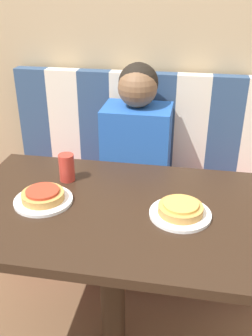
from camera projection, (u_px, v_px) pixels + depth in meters
wall_back at (147, 12)px, 1.85m from camera, size 7.00×0.05×2.60m
booth_seat at (136, 223)px, 2.08m from camera, size 1.39×0.47×0.46m
booth_backrest at (142, 124)px, 2.03m from camera, size 1.39×0.07×0.56m
dining_table at (111, 227)px, 1.37m from camera, size 1.09×0.70×0.73m
person at (137, 132)px, 1.84m from camera, size 0.33×0.24×0.64m
plate_left at (43, 200)px, 1.35m from camera, size 0.21×0.21×0.01m
plate_right at (180, 214)px, 1.27m from camera, size 0.21×0.21×0.01m
pizza_left at (43, 195)px, 1.34m from camera, size 0.15×0.15×0.04m
pizza_right at (181, 208)px, 1.26m from camera, size 0.15×0.15×0.04m
drinking_cup at (67, 168)px, 1.47m from camera, size 0.06×0.06×0.11m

